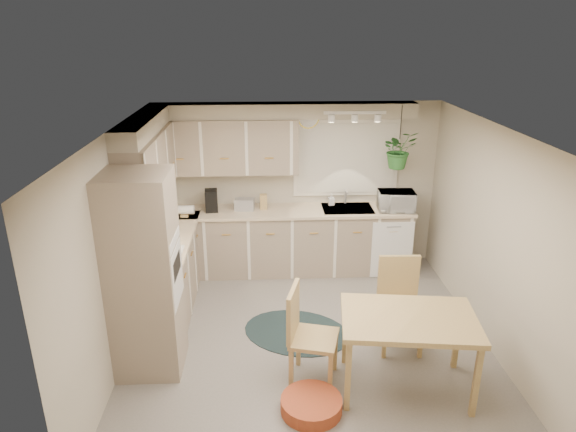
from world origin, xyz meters
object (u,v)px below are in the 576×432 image
at_px(dining_table, 406,353).
at_px(microwave, 396,199).
at_px(chair_left, 314,336).
at_px(chair_back, 401,307).
at_px(braided_rug, 297,332).
at_px(pet_bed, 311,405).

xyz_separation_m(dining_table, microwave, (0.49, 2.56, 0.71)).
height_order(chair_left, chair_back, chair_back).
height_order(chair_left, microwave, microwave).
height_order(braided_rug, pet_bed, pet_bed).
bearing_deg(chair_back, pet_bed, 44.75).
bearing_deg(pet_bed, dining_table, 17.50).
bearing_deg(braided_rug, chair_left, -81.97).
bearing_deg(microwave, pet_bed, -113.26).
bearing_deg(pet_bed, chair_left, 82.11).
relative_size(pet_bed, microwave, 1.16).
height_order(chair_back, braided_rug, chair_back).
xyz_separation_m(chair_left, braided_rug, (-0.12, 0.84, -0.50)).
relative_size(dining_table, chair_back, 1.24).
bearing_deg(braided_rug, chair_back, -16.77).
xyz_separation_m(chair_back, braided_rug, (-1.11, 0.33, -0.50)).
distance_m(chair_back, pet_bed, 1.50).
bearing_deg(microwave, chair_left, -116.43).
bearing_deg(dining_table, chair_left, 169.04).
xyz_separation_m(chair_back, microwave, (0.37, 1.88, 0.60)).
xyz_separation_m(dining_table, pet_bed, (-0.94, -0.30, -0.33)).
xyz_separation_m(dining_table, chair_back, (0.11, 0.67, 0.11)).
bearing_deg(braided_rug, pet_bed, -87.66).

